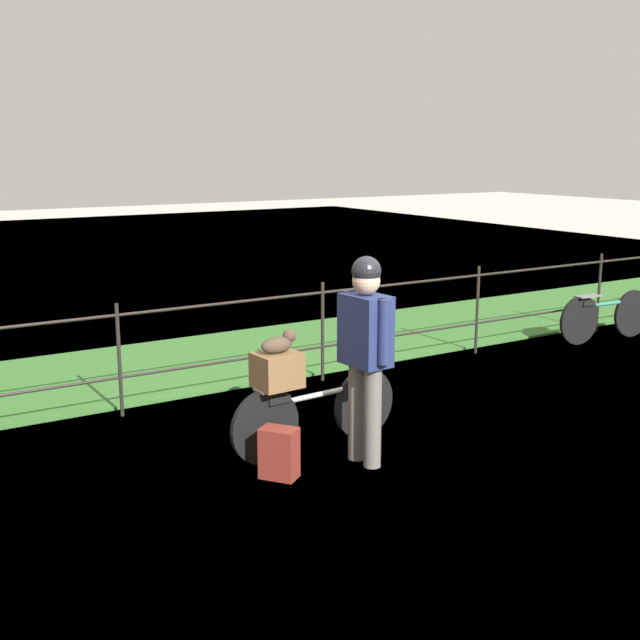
{
  "coord_description": "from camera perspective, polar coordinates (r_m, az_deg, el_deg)",
  "views": [
    {
      "loc": [
        -4.44,
        -4.93,
        2.48
      ],
      "look_at": [
        -0.56,
        1.29,
        0.9
      ],
      "focal_mm": 44.42,
      "sensor_mm": 36.0,
      "label": 1
    }
  ],
  "objects": [
    {
      "name": "ground_plane",
      "position": [
        7.08,
        9.56,
        -8.51
      ],
      "size": [
        60.0,
        60.0,
        0.0
      ],
      "primitive_type": "plane",
      "color": "beige"
    },
    {
      "name": "grass_strip",
      "position": [
        9.88,
        -4.13,
        -2.31
      ],
      "size": [
        27.0,
        2.4,
        0.03
      ],
      "primitive_type": "cube",
      "color": "#38702D",
      "rests_on": "ground"
    },
    {
      "name": "harbor_water",
      "position": [
        15.86,
        -15.27,
        2.76
      ],
      "size": [
        30.0,
        30.0,
        0.0
      ],
      "primitive_type": "plane",
      "color": "#426684",
      "rests_on": "ground"
    },
    {
      "name": "iron_fence",
      "position": [
        8.55,
        0.19,
        -0.26
      ],
      "size": [
        18.04,
        0.04,
        1.09
      ],
      "color": "#28231E",
      "rests_on": "ground"
    },
    {
      "name": "bicycle_main",
      "position": [
        6.65,
        -0.38,
        -6.7
      ],
      "size": [
        1.64,
        0.2,
        0.62
      ],
      "color": "black",
      "rests_on": "ground"
    },
    {
      "name": "wooden_crate",
      "position": [
        6.32,
        -3.11,
        -3.62
      ],
      "size": [
        0.37,
        0.32,
        0.28
      ],
      "primitive_type": "cube",
      "rotation": [
        0.0,
        0.0,
        0.07
      ],
      "color": "brown",
      "rests_on": "bicycle_main"
    },
    {
      "name": "terrier_dog",
      "position": [
        6.28,
        -2.94,
        -1.67
      ],
      "size": [
        0.32,
        0.16,
        0.18
      ],
      "color": "#4C3D2D",
      "rests_on": "wooden_crate"
    },
    {
      "name": "cyclist_person",
      "position": [
        6.22,
        3.3,
        -1.61
      ],
      "size": [
        0.29,
        0.54,
        1.68
      ],
      "color": "slate",
      "rests_on": "ground"
    },
    {
      "name": "backpack_on_paving",
      "position": [
        6.17,
        -2.96,
        -9.55
      ],
      "size": [
        0.31,
        0.33,
        0.4
      ],
      "primitive_type": "cube",
      "rotation": [
        0.0,
        0.0,
        5.35
      ],
      "color": "maroon",
      "rests_on": "ground"
    },
    {
      "name": "bicycle_parked",
      "position": [
        11.1,
        19.87,
        0.31
      ],
      "size": [
        1.6,
        0.2,
        0.64
      ],
      "color": "black",
      "rests_on": "ground"
    }
  ]
}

